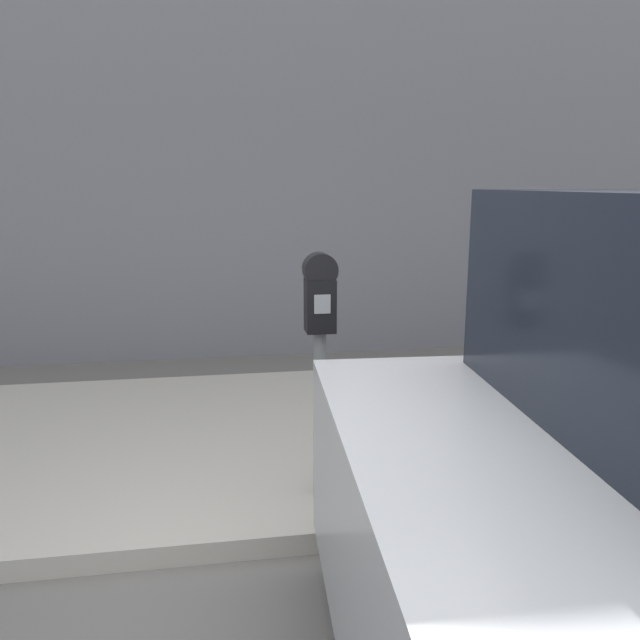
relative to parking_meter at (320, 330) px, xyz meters
The scene contains 3 objects.
sidewalk 1.40m from the parking_meter, 86.19° to the left, with size 24.00×2.80×0.12m.
building_facade 3.94m from the parking_meter, 88.97° to the left, with size 24.00×0.30×5.56m.
parking_meter is the anchor object (origin of this frame).
Camera 1 is at (-0.59, -2.02, 1.86)m, focal length 35.00 mm.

